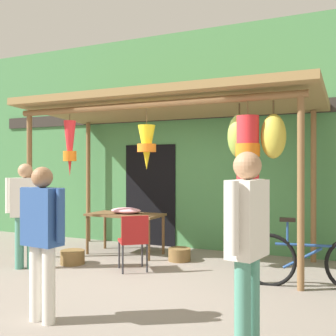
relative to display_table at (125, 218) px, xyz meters
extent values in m
plane|color=gray|center=(0.88, -1.09, -0.65)|extent=(30.00, 30.00, 0.00)
cube|color=#47844C|center=(0.88, 1.12, 1.44)|extent=(10.29, 0.25, 4.17)
cube|color=#2D2823|center=(0.88, 0.97, 1.94)|extent=(9.27, 0.04, 0.24)
cube|color=black|center=(0.00, 0.98, 0.35)|extent=(1.10, 0.03, 2.00)
cylinder|color=brown|center=(-1.35, -0.93, 0.59)|extent=(0.09, 0.09, 2.48)
cylinder|color=brown|center=(3.11, -0.93, 0.59)|extent=(0.09, 0.09, 2.48)
cylinder|color=brown|center=(-1.35, 0.77, 0.59)|extent=(0.09, 0.09, 2.48)
cylinder|color=brown|center=(3.11, 0.77, 0.59)|extent=(0.09, 0.09, 2.48)
cylinder|color=brown|center=(0.88, -0.93, 1.83)|extent=(4.66, 0.10, 0.10)
cylinder|color=brown|center=(0.88, 0.77, 1.98)|extent=(4.66, 0.10, 0.10)
cube|color=olive|center=(0.88, -0.08, 1.95)|extent=(4.96, 2.20, 0.25)
cylinder|color=brown|center=(-0.56, -0.84, 1.73)|extent=(0.01, 0.01, 0.11)
cone|color=red|center=(-0.56, -0.84, 1.22)|extent=(0.20, 0.20, 0.92)
cylinder|color=orange|center=(-0.56, -0.84, 1.09)|extent=(0.22, 0.22, 0.17)
cylinder|color=brown|center=(0.87, -0.84, 1.66)|extent=(0.01, 0.01, 0.24)
cone|color=yellow|center=(0.87, -0.84, 1.21)|extent=(0.26, 0.26, 0.67)
cylinder|color=orange|center=(0.87, -0.84, 1.20)|extent=(0.29, 0.29, 0.12)
cylinder|color=brown|center=(2.44, -0.95, 1.69)|extent=(0.01, 0.01, 0.19)
cylinder|color=red|center=(2.44, -0.95, 1.11)|extent=(0.29, 0.29, 0.96)
cylinder|color=orange|center=(2.44, -0.95, 1.13)|extent=(0.32, 0.32, 0.17)
cylinder|color=#4C3D23|center=(2.76, -0.88, 1.69)|extent=(0.02, 0.02, 0.18)
ellipsoid|color=gold|center=(2.76, -0.88, 1.31)|extent=(0.33, 0.28, 0.58)
cylinder|color=#4C3D23|center=(2.29, -0.81, 1.71)|extent=(0.02, 0.02, 0.15)
ellipsoid|color=#89A842|center=(2.29, -0.81, 1.33)|extent=(0.32, 0.27, 0.60)
cube|color=brown|center=(0.00, 0.00, 0.06)|extent=(1.33, 0.67, 0.04)
cylinder|color=brown|center=(-0.62, -0.28, -0.30)|extent=(0.05, 0.05, 0.68)
cylinder|color=brown|center=(0.62, -0.28, -0.30)|extent=(0.05, 0.05, 0.68)
cylinder|color=brown|center=(-0.62, 0.28, -0.30)|extent=(0.05, 0.05, 0.68)
cylinder|color=brown|center=(0.62, 0.28, -0.30)|extent=(0.05, 0.05, 0.68)
ellipsoid|color=pink|center=(0.00, 0.03, 0.13)|extent=(0.57, 0.40, 0.10)
ellipsoid|color=orange|center=(0.08, -0.02, 0.14)|extent=(0.26, 0.20, 0.07)
cube|color=#AD1E1E|center=(0.69, -0.94, -0.21)|extent=(0.56, 0.56, 0.04)
cube|color=#AD1E1E|center=(0.80, -1.08, -0.01)|extent=(0.33, 0.28, 0.40)
cylinder|color=#333338|center=(0.71, -0.68, -0.43)|extent=(0.03, 0.03, 0.44)
cylinder|color=#333338|center=(0.43, -0.91, -0.43)|extent=(0.03, 0.03, 0.44)
cylinder|color=#333338|center=(0.94, -0.96, -0.43)|extent=(0.03, 0.03, 0.44)
cylinder|color=#333338|center=(0.66, -1.19, -0.43)|extent=(0.03, 0.03, 0.44)
cylinder|color=brown|center=(1.08, -0.07, -0.54)|extent=(0.37, 0.37, 0.21)
cylinder|color=brown|center=(-0.39, -0.99, -0.54)|extent=(0.38, 0.38, 0.22)
torus|color=black|center=(2.70, -0.87, -0.32)|extent=(0.71, 0.18, 0.71)
cylinder|color=navy|center=(3.21, -0.78, -0.10)|extent=(0.88, 0.20, 0.04)
cylinder|color=navy|center=(3.12, -0.79, -0.27)|extent=(0.49, 0.13, 0.31)
cylinder|color=navy|center=(2.93, -0.83, 0.06)|extent=(0.03, 0.03, 0.30)
cube|color=black|center=(2.93, -0.83, 0.22)|extent=(0.21, 0.12, 0.05)
cylinder|color=#4C8E7A|center=(-0.78, -1.49, -0.25)|extent=(0.13, 0.13, 0.79)
cylinder|color=#4C8E7A|center=(-0.94, -1.58, -0.25)|extent=(0.13, 0.13, 0.79)
cube|color=silver|center=(-0.86, -1.54, 0.45)|extent=(0.46, 0.38, 0.60)
cylinder|color=silver|center=(-0.64, -1.41, 0.48)|extent=(0.08, 0.08, 0.54)
cylinder|color=silver|center=(-1.08, -1.66, 0.48)|extent=(0.08, 0.08, 0.54)
sphere|color=tan|center=(-0.86, -1.54, 0.85)|extent=(0.22, 0.22, 0.22)
cylinder|color=#4C8E7A|center=(2.96, -2.97, -0.23)|extent=(0.13, 0.13, 0.83)
cylinder|color=#4C8E7A|center=(2.93, -3.14, -0.23)|extent=(0.13, 0.13, 0.83)
cube|color=silver|center=(2.95, -3.06, 0.50)|extent=(0.29, 0.43, 0.62)
cylinder|color=silver|center=(2.99, -2.81, 0.53)|extent=(0.08, 0.08, 0.56)
cylinder|color=silver|center=(2.90, -3.31, 0.53)|extent=(0.08, 0.08, 0.56)
sphere|color=tan|center=(2.95, -3.06, 0.92)|extent=(0.23, 0.23, 0.23)
cylinder|color=silver|center=(0.97, -3.13, -0.26)|extent=(0.13, 0.13, 0.77)
cylinder|color=silver|center=(0.79, -3.11, -0.26)|extent=(0.13, 0.13, 0.77)
cube|color=#2D5193|center=(0.88, -3.12, 0.41)|extent=(0.42, 0.26, 0.58)
cylinder|color=#2D5193|center=(1.14, -3.14, 0.44)|extent=(0.08, 0.08, 0.52)
cylinder|color=#2D5193|center=(0.63, -3.09, 0.44)|extent=(0.08, 0.08, 0.52)
sphere|color=#9E704C|center=(0.88, -3.12, 0.81)|extent=(0.21, 0.21, 0.21)
camera|label=1|loc=(3.74, -6.32, 0.91)|focal=43.85mm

